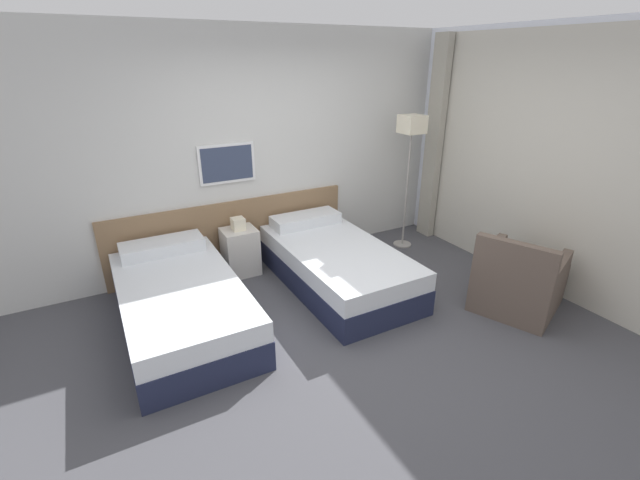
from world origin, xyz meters
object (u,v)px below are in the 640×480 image
at_px(bed_near_window, 336,264).
at_px(nightstand, 240,250).
at_px(bed_near_door, 181,303).
at_px(armchair, 518,283).
at_px(floor_lamp, 411,135).

distance_m(bed_near_window, nightstand, 1.14).
bearing_deg(bed_near_window, nightstand, 137.90).
relative_size(bed_near_door, nightstand, 2.89).
height_order(bed_near_window, armchair, armchair).
height_order(bed_near_window, floor_lamp, floor_lamp).
bearing_deg(floor_lamp, nightstand, 173.05).
relative_size(bed_near_window, armchair, 1.90).
bearing_deg(nightstand, bed_near_window, -42.10).
relative_size(nightstand, armchair, 0.66).
distance_m(nightstand, floor_lamp, 2.51).
bearing_deg(nightstand, bed_near_door, -137.90).
height_order(bed_near_door, nightstand, nightstand).
bearing_deg(armchair, floor_lamp, -21.93).
relative_size(bed_near_window, nightstand, 2.89).
bearing_deg(bed_near_door, armchair, -23.06).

